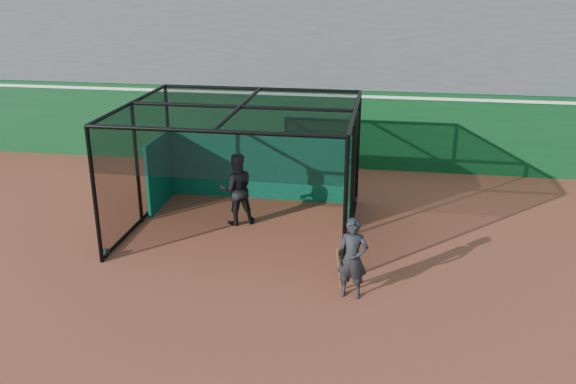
# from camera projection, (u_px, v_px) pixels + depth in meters

# --- Properties ---
(ground) EXTENTS (120.00, 120.00, 0.00)m
(ground) POSITION_uv_depth(u_px,v_px,m) (245.00, 290.00, 12.21)
(ground) COLOR brown
(ground) RESTS_ON ground
(outfield_wall) EXTENTS (50.00, 0.50, 2.50)m
(outfield_wall) POSITION_uv_depth(u_px,v_px,m) (303.00, 126.00, 19.64)
(outfield_wall) COLOR #0A3917
(outfield_wall) RESTS_ON ground
(grandstand) EXTENTS (50.00, 7.85, 8.95)m
(grandstand) POSITION_uv_depth(u_px,v_px,m) (318.00, 15.00, 22.04)
(grandstand) COLOR #4C4C4F
(grandstand) RESTS_ON ground
(batting_cage) EXTENTS (5.38, 4.67, 3.06)m
(batting_cage) POSITION_uv_depth(u_px,v_px,m) (242.00, 170.00, 14.59)
(batting_cage) COLOR black
(batting_cage) RESTS_ON ground
(batter) EXTENTS (1.09, 1.00, 1.82)m
(batter) POSITION_uv_depth(u_px,v_px,m) (236.00, 189.00, 15.12)
(batter) COLOR black
(batter) RESTS_ON ground
(on_deck_player) EXTENTS (0.64, 0.45, 1.63)m
(on_deck_player) POSITION_uv_depth(u_px,v_px,m) (352.00, 259.00, 11.71)
(on_deck_player) COLOR black
(on_deck_player) RESTS_ON ground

